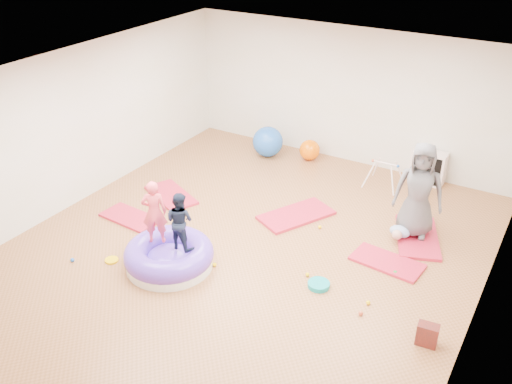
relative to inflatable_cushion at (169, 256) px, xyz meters
The scene contains 19 objects.
room 1.76m from the inflatable_cushion, 52.05° to the left, with size 7.01×8.01×2.81m.
gym_mat_front_left 1.67m from the inflatable_cushion, 152.78° to the left, with size 1.06×0.53×0.04m, color red.
gym_mat_mid_left 2.24m from the inflatable_cushion, 127.69° to the left, with size 1.15×0.57×0.05m, color red.
gym_mat_center_back 2.52m from the inflatable_cushion, 66.60° to the left, with size 1.31×0.65×0.05m, color red.
gym_mat_right 3.36m from the inflatable_cushion, 31.64° to the left, with size 1.08×0.54×0.05m, color red.
gym_mat_rear_right 4.08m from the inflatable_cushion, 41.52° to the left, with size 1.30×0.65×0.05m, color red.
inflatable_cushion is the anchor object (origin of this frame).
child_pink 0.78m from the inflatable_cushion, behind, with size 0.38×0.25×1.03m, color #FC4A59.
child_navy 0.72m from the inflatable_cushion, 29.55° to the left, with size 0.45×0.35×0.92m, color #141D32.
adult_caregiver 4.09m from the inflatable_cushion, 42.85° to the left, with size 0.79×0.51×1.61m, color #4F4F54.
infant 3.74m from the inflatable_cushion, 41.58° to the left, with size 0.34×0.35×0.20m.
ball_pit_balls 1.84m from the inflatable_cushion, 24.28° to the left, with size 4.48×2.91×0.06m.
exercise_ball_blue 4.37m from the inflatable_cushion, 99.44° to the left, with size 0.65×0.65×0.65m, color blue.
exercise_ball_orange 4.59m from the inflatable_cushion, 88.17° to the left, with size 0.44×0.44×0.44m, color #F66700.
infant_play_gym 4.62m from the inflatable_cushion, 65.38° to the left, with size 0.67×0.63×0.51m.
cube_shelf 5.45m from the inflatable_cushion, 61.52° to the left, with size 0.66×0.32×0.66m.
balance_disc 2.31m from the inflatable_cushion, 17.44° to the left, with size 0.32×0.32×0.07m, color #0C939A.
backpack 3.89m from the inflatable_cushion, ahead, with size 0.27×0.16×0.31m, color maroon.
yellow_toy 0.94m from the inflatable_cushion, 156.63° to the right, with size 0.21×0.21×0.03m, color #FFD000.
Camera 1 is at (4.03, -6.50, 5.15)m, focal length 40.00 mm.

